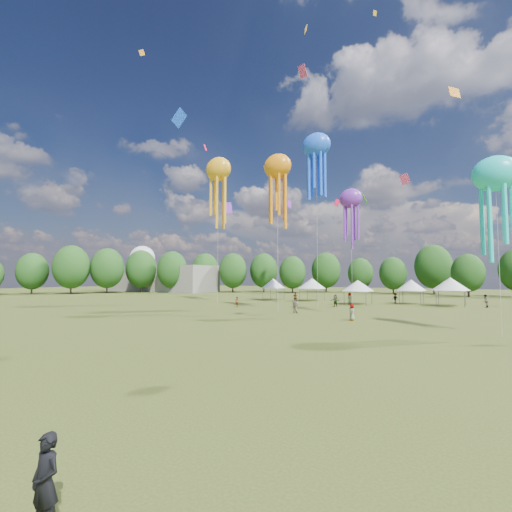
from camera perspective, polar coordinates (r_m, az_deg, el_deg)
The scene contains 10 objects.
ground at distance 17.33m, azimuth -34.23°, elevation -17.65°, with size 300.00×300.00×0.00m, color #384416.
observer_main at distance 8.13m, azimuth -31.16°, elevation -29.08°, with size 0.61×0.40×1.66m, color black.
spectator_near at distance 44.09m, azimuth 6.46°, elevation -8.00°, with size 0.93×0.73×1.92m, color gray.
spectators_far at distance 56.72m, azimuth 17.73°, elevation -6.92°, with size 32.15×29.26×1.91m.
festival_tents at distance 63.76m, azimuth 16.45°, elevation -4.45°, with size 35.99×10.59×4.44m.
show_kites at distance 52.57m, azimuth 3.61°, elevation 12.57°, with size 43.34×19.39×26.38m.
small_kites at distance 57.77m, azimuth 14.09°, elevation 23.21°, with size 68.92×67.18×41.93m.
treeline at distance 71.92m, azimuth 17.05°, elevation -1.68°, with size 201.57×95.24×13.43m.
hangar at distance 117.61m, azimuth -15.44°, elevation -3.62°, with size 40.00×12.00×8.00m, color gray.
radome at distance 133.77m, azimuth -18.08°, elevation -0.98°, with size 9.00×9.00×16.00m.
Camera 1 is at (15.34, -6.76, 4.40)m, focal length 24.52 mm.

